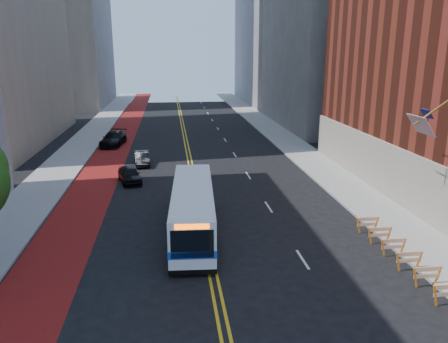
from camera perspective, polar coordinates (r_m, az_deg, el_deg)
name	(u,v)px	position (r m, az deg, el deg)	size (l,w,h in m)	color
ground	(226,340)	(17.58, 0.28, -21.10)	(160.00, 160.00, 0.00)	black
sidewalk_left	(69,159)	(46.34, -19.61, 1.58)	(4.00, 140.00, 0.15)	gray
sidewalk_right	(301,152)	(47.28, 10.08, 2.51)	(4.00, 140.00, 0.15)	gray
bus_lane_paint	(109,158)	(45.66, -14.82, 1.68)	(3.60, 140.00, 0.01)	maroon
center_line_inner	(187,156)	(45.26, -4.84, 2.02)	(0.14, 140.00, 0.01)	gold
center_line_outer	(191,156)	(45.27, -4.39, 2.04)	(0.14, 140.00, 0.01)	gold
lane_dashes	(225,140)	(53.46, 0.14, 4.16)	(0.14, 98.20, 0.01)	silver
construction_barriers	(418,266)	(23.03, 23.98, -11.16)	(1.42, 10.91, 1.00)	orange
transit_bus	(193,209)	(25.79, -4.09, -4.87)	(2.97, 10.79, 2.93)	silver
car_a	(130,175)	(36.78, -12.23, -0.39)	(1.54, 3.84, 1.31)	black
car_b	(142,158)	(42.25, -10.66, 1.72)	(1.34, 3.85, 1.27)	black
car_c	(113,139)	(51.76, -14.24, 4.18)	(2.17, 5.34, 1.55)	black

